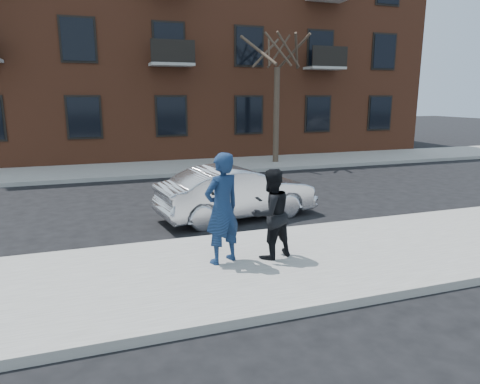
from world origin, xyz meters
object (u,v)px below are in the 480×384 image
object	(u,v)px
silver_sedan	(237,192)
man_hoodie	(222,209)
man_peacoat	(271,214)
street_tree	(278,39)

from	to	relation	value
silver_sedan	man_hoodie	world-z (taller)	man_hoodie
silver_sedan	man_peacoat	world-z (taller)	man_peacoat
man_hoodie	street_tree	bearing A→B (deg)	-139.91
man_hoodie	silver_sedan	bearing A→B (deg)	-134.87
street_tree	man_hoodie	xyz separation A→B (m)	(-5.80, -10.96, -4.38)
man_hoodie	man_peacoat	size ratio (longest dim) A/B	1.20
silver_sedan	man_hoodie	xyz separation A→B (m)	(-1.33, -3.16, 0.47)
silver_sedan	man_hoodie	size ratio (longest dim) A/B	2.06
street_tree	man_peacoat	size ratio (longest dim) A/B	4.08
man_peacoat	silver_sedan	bearing A→B (deg)	-112.31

